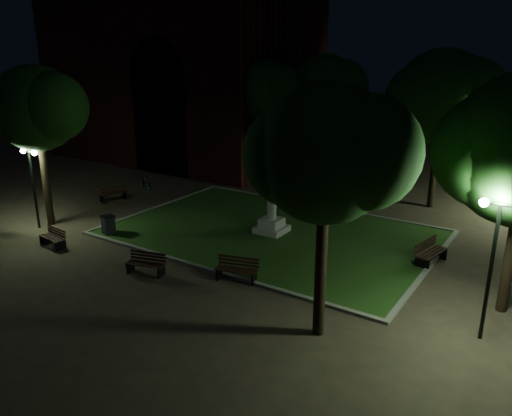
# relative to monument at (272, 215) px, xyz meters

# --- Properties ---
(ground) EXTENTS (80.00, 80.00, 0.00)m
(ground) POSITION_rel_monument_xyz_m (0.00, -2.00, -0.96)
(ground) COLOR #463929
(lawn) EXTENTS (15.00, 10.00, 0.08)m
(lawn) POSITION_rel_monument_xyz_m (0.00, 0.00, -0.92)
(lawn) COLOR #274C19
(lawn) RESTS_ON ground
(lawn_kerb) EXTENTS (15.40, 10.40, 0.12)m
(lawn_kerb) POSITION_rel_monument_xyz_m (0.00, 0.00, -0.90)
(lawn_kerb) COLOR slate
(lawn_kerb) RESTS_ON ground
(monument) EXTENTS (1.40, 1.40, 3.20)m
(monument) POSITION_rel_monument_xyz_m (0.00, 0.00, 0.00)
(monument) COLOR #A5A197
(monument) RESTS_ON lawn
(building_main) EXTENTS (20.00, 12.00, 15.00)m
(building_main) POSITION_rel_monument_xyz_m (-15.86, 11.79, 6.42)
(building_main) COLOR #411712
(building_main) RESTS_ON ground
(tree_west) EXTENTS (5.09, 4.15, 8.02)m
(tree_west) POSITION_rel_monument_xyz_m (-10.15, -5.13, 4.97)
(tree_west) COLOR black
(tree_west) RESTS_ON ground
(tree_north_wl) EXTENTS (4.76, 3.89, 7.99)m
(tree_north_wl) POSITION_rel_monument_xyz_m (-5.59, 8.34, 5.07)
(tree_north_wl) COLOR black
(tree_north_wl) RESTS_ON ground
(tree_north_er) EXTENTS (6.31, 5.15, 8.76)m
(tree_north_er) POSITION_rel_monument_xyz_m (5.45, 8.72, 5.23)
(tree_north_er) COLOR black
(tree_north_er) RESTS_ON ground
(tree_se) EXTENTS (5.07, 4.14, 7.92)m
(tree_se) POSITION_rel_monument_xyz_m (6.05, -6.85, 4.89)
(tree_se) COLOR black
(tree_se) RESTS_ON ground
(tree_far_north) EXTENTS (5.29, 4.32, 8.40)m
(tree_far_north) POSITION_rel_monument_xyz_m (-2.54, 10.83, 5.27)
(tree_far_north) COLOR black
(tree_far_north) RESTS_ON ground
(lamppost_sw) EXTENTS (1.18, 0.28, 4.05)m
(lamppost_sw) POSITION_rel_monument_xyz_m (-10.33, -5.76, 1.91)
(lamppost_sw) COLOR black
(lamppost_sw) RESTS_ON ground
(lamppost_se) EXTENTS (1.18, 0.28, 4.54)m
(lamppost_se) POSITION_rel_monument_xyz_m (10.36, -4.32, 2.21)
(lamppost_se) COLOR black
(lamppost_se) RESTS_ON ground
(lamppost_nw) EXTENTS (1.18, 0.28, 4.24)m
(lamppost_nw) POSITION_rel_monument_xyz_m (-11.33, 9.12, 2.03)
(lamppost_nw) COLOR black
(lamppost_nw) RESTS_ON ground
(bench_near_left) EXTENTS (1.68, 0.97, 0.87)m
(bench_near_left) POSITION_rel_monument_xyz_m (-1.84, -6.66, -0.55)
(bench_near_left) COLOR black
(bench_near_left) RESTS_ON ground
(bench_near_right) EXTENTS (1.77, 1.02, 0.92)m
(bench_near_right) POSITION_rel_monument_xyz_m (1.57, -5.14, -0.52)
(bench_near_right) COLOR black
(bench_near_right) RESTS_ON ground
(bench_west_near) EXTENTS (1.56, 0.68, 0.83)m
(bench_west_near) POSITION_rel_monument_xyz_m (-7.56, -6.87, -0.56)
(bench_west_near) COLOR black
(bench_west_near) RESTS_ON ground
(bench_left_side) EXTENTS (1.00, 1.71, 0.89)m
(bench_left_side) POSITION_rel_monument_xyz_m (-10.75, -0.48, -0.54)
(bench_left_side) COLOR black
(bench_left_side) RESTS_ON ground
(bench_right_side) EXTENTS (0.98, 1.91, 1.00)m
(bench_right_side) POSITION_rel_monument_xyz_m (7.45, 0.63, -0.48)
(bench_right_side) COLOR black
(bench_right_side) RESTS_ON ground
(bench_far_side) EXTENTS (1.86, 1.12, 0.97)m
(bench_far_side) POSITION_rel_monument_xyz_m (2.31, 7.30, -0.50)
(bench_far_side) COLOR black
(bench_far_side) RESTS_ON ground
(trash_bin) EXTENTS (0.70, 0.70, 0.98)m
(trash_bin) POSITION_rel_monument_xyz_m (-6.57, -4.49, -0.46)
(trash_bin) COLOR black
(trash_bin) RESTS_ON ground
(bicycle) EXTENTS (1.64, 1.04, 0.81)m
(bicycle) POSITION_rel_monument_xyz_m (-11.14, 2.51, -0.55)
(bicycle) COLOR black
(bicycle) RESTS_ON ground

